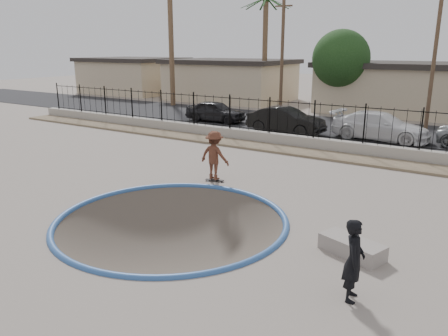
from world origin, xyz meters
TOP-DOWN VIEW (x-y plane):
  - ground at (0.00, 12.00)m, footprint 120.00×120.00m
  - bowl_pit at (0.00, -1.00)m, footprint 6.84×6.84m
  - coping_ring at (0.00, -1.00)m, footprint 7.04×7.04m
  - rock_strip at (0.00, 9.20)m, footprint 42.00×1.60m
  - retaining_wall at (0.00, 10.30)m, footprint 42.00×0.45m
  - fence at (0.00, 10.30)m, footprint 40.00×0.04m
  - street at (0.00, 17.00)m, footprint 90.00×8.00m
  - house_west_far at (-28.00, 26.50)m, footprint 10.60×8.60m
  - house_west at (-15.00, 26.50)m, footprint 11.60×8.60m
  - house_center at (0.00, 26.50)m, footprint 10.60×8.60m
  - palm_left at (-17.00, 20.00)m, footprint 2.30×2.30m
  - palm_mid at (-10.00, 24.00)m, footprint 2.30×2.30m
  - utility_pole_left at (-6.00, 19.00)m, footprint 1.70×0.24m
  - utility_pole_mid at (4.00, 19.00)m, footprint 1.70×0.24m
  - street_tree_left at (-3.00, 23.00)m, footprint 4.32×4.32m
  - skater at (-1.13, 3.00)m, footprint 1.22×0.71m
  - skateboard at (-1.13, 3.00)m, footprint 0.75×0.38m
  - videographer at (5.81, -2.28)m, footprint 0.54×0.71m
  - concrete_ledge at (5.22, -0.29)m, footprint 1.74×1.18m
  - car_a at (-8.83, 14.62)m, footprint 4.32×1.97m
  - car_b at (-2.97, 13.40)m, footprint 4.71×1.78m
  - car_c at (2.30, 14.38)m, footprint 5.41×2.49m

SIDE VIEW (x-z plane):
  - ground at x=0.00m, z-range -2.20..0.00m
  - bowl_pit at x=0.00m, z-range -0.90..0.90m
  - coping_ring at x=0.00m, z-range -0.10..0.10m
  - street at x=0.00m, z-range 0.00..0.04m
  - skateboard at x=-1.13m, z-range 0.02..0.08m
  - rock_strip at x=0.00m, z-range 0.00..0.11m
  - concrete_ledge at x=5.22m, z-range 0.00..0.40m
  - retaining_wall at x=0.00m, z-range 0.00..0.60m
  - car_a at x=-8.83m, z-range 0.04..1.47m
  - car_c at x=2.30m, z-range 0.04..1.57m
  - car_b at x=-2.97m, z-range 0.04..1.57m
  - videographer at x=5.81m, z-range 0.00..1.75m
  - skater at x=-1.13m, z-range 0.00..1.88m
  - fence at x=0.00m, z-range 0.60..2.40m
  - house_west at x=-15.00m, z-range 0.02..3.92m
  - house_west_far at x=-28.00m, z-range 0.02..3.92m
  - house_center at x=0.00m, z-range 0.02..3.92m
  - street_tree_left at x=-3.00m, z-range 1.01..7.37m
  - utility_pole_left at x=-6.00m, z-range 0.20..9.20m
  - utility_pole_mid at x=4.00m, z-range 0.21..9.71m
  - palm_mid at x=-10.00m, z-range 2.04..11.34m
  - palm_left at x=-17.00m, z-range 2.30..13.60m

